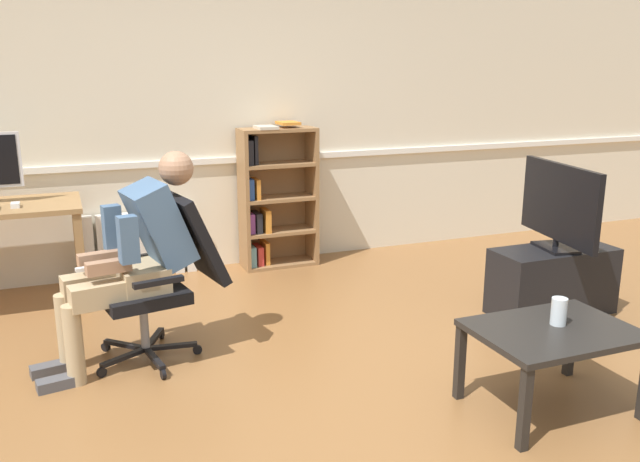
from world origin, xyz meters
The scene contains 11 objects.
ground_plane centered at (0.00, 0.00, 0.00)m, with size 18.00×18.00×0.00m, color brown.
back_wall centered at (0.00, 2.65, 1.35)m, with size 12.00×0.13×2.70m.
computer_mouse centered at (-1.63, 2.03, 0.77)m, with size 0.06×0.10×0.03m, color white.
bookshelf centered at (0.35, 2.44, 0.59)m, with size 0.65×0.29×1.24m.
radiator centered at (-0.76, 2.54, 0.27)m, with size 0.88×0.08×0.54m.
office_chair centered at (-0.79, 0.93, 0.52)m, with size 0.80×0.63×0.97m.
person_seated centered at (-0.97, 0.90, 0.65)m, with size 0.99×0.48×1.23m.
tv_stand centered at (1.81, 0.63, 0.23)m, with size 0.87×0.38×0.47m.
tv_screen centered at (1.82, 0.63, 0.78)m, with size 0.25×0.88×0.59m.
coffee_table centered at (0.89, -0.44, 0.38)m, with size 0.79×0.58×0.44m.
drinking_glass centered at (0.94, -0.40, 0.51)m, with size 0.08×0.08×0.14m, color silver.
Camera 1 is at (-1.31, -2.82, 1.71)m, focal length 36.80 mm.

